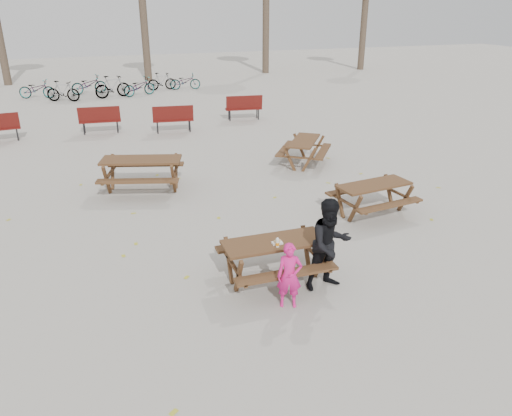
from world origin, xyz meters
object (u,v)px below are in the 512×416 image
object	(u,v)px
food_tray	(277,243)
adult	(330,245)
soda_bottle	(278,243)
main_picnic_table	(274,251)
picnic_table_north	(142,175)
picnic_table_far	(304,152)
picnic_table_east	(373,199)
child	(289,276)

from	to	relation	value
food_tray	adult	distance (m)	0.90
soda_bottle	main_picnic_table	bearing A→B (deg)	82.52
adult	picnic_table_north	size ratio (longest dim) A/B	0.81
main_picnic_table	picnic_table_far	bearing A→B (deg)	61.82
picnic_table_east	picnic_table_far	size ratio (longest dim) A/B	1.00
adult	picnic_table_east	world-z (taller)	adult
main_picnic_table	picnic_table_north	world-z (taller)	picnic_table_north
soda_bottle	child	size ratio (longest dim) A/B	0.15
main_picnic_table	soda_bottle	bearing A→B (deg)	-97.48
food_tray	child	bearing A→B (deg)	-94.91
soda_bottle	adult	xyz separation A→B (m)	(0.84, -0.29, -0.03)
food_tray	picnic_table_far	size ratio (longest dim) A/B	0.10
picnic_table_east	child	bearing A→B (deg)	-146.46
main_picnic_table	food_tray	distance (m)	0.24
soda_bottle	picnic_table_east	distance (m)	3.99
picnic_table_east	picnic_table_north	bearing A→B (deg)	138.22
picnic_table_east	main_picnic_table	bearing A→B (deg)	-155.41
picnic_table_north	picnic_table_far	bearing A→B (deg)	25.15
soda_bottle	picnic_table_east	world-z (taller)	soda_bottle
picnic_table_north	picnic_table_far	xyz separation A→B (m)	(4.92, 0.76, -0.06)
main_picnic_table	adult	world-z (taller)	adult
picnic_table_east	picnic_table_north	distance (m)	5.88
food_tray	picnic_table_east	distance (m)	3.90
child	picnic_table_east	size ratio (longest dim) A/B	0.64
picnic_table_north	soda_bottle	bearing A→B (deg)	-57.33
soda_bottle	picnic_table_north	xyz separation A→B (m)	(-1.63, 5.55, -0.41)
adult	child	bearing A→B (deg)	-164.98
soda_bottle	picnic_table_far	distance (m)	7.14
picnic_table_far	soda_bottle	bearing A→B (deg)	-172.62
main_picnic_table	child	xyz separation A→B (m)	(-0.06, -0.84, -0.03)
main_picnic_table	adult	size ratio (longest dim) A/B	1.10
adult	soda_bottle	bearing A→B (deg)	155.32
child	picnic_table_north	bearing A→B (deg)	124.33
main_picnic_table	picnic_table_east	world-z (taller)	main_picnic_table
adult	picnic_table_north	xyz separation A→B (m)	(-2.47, 5.84, -0.39)
adult	food_tray	bearing A→B (deg)	148.26
child	picnic_table_north	world-z (taller)	child
picnic_table_east	picnic_table_far	distance (m)	4.05
food_tray	picnic_table_north	world-z (taller)	picnic_table_north
food_tray	picnic_table_east	xyz separation A→B (m)	(3.22, 2.16, -0.42)
main_picnic_table	picnic_table_north	distance (m)	5.58
main_picnic_table	child	size ratio (longest dim) A/B	1.61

